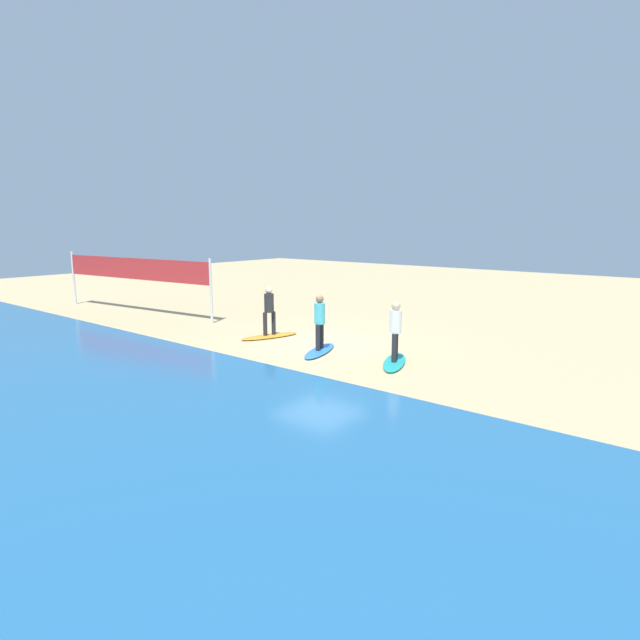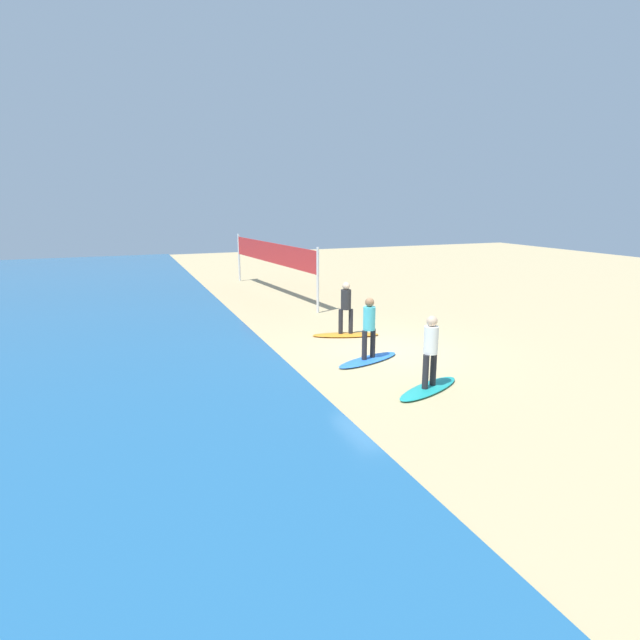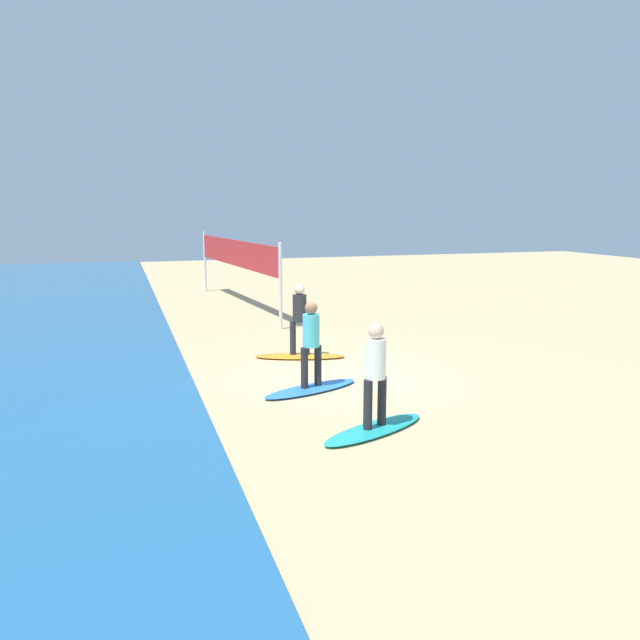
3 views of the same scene
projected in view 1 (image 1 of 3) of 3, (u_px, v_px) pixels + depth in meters
The scene contains 8 objects.
ground_plane at pixel (319, 343), 16.64m from camera, with size 60.00×60.00×0.00m, color tan.
surfboard_teal at pixel (394, 362), 14.21m from camera, with size 2.10×0.56×0.09m, color teal.
surfer_teal at pixel (395, 327), 14.03m from camera, with size 0.32×0.43×1.64m.
surfboard_blue at pixel (320, 351), 15.48m from camera, with size 2.10×0.56×0.09m, color blue.
surfer_blue at pixel (320, 318), 15.30m from camera, with size 0.32×0.44×1.64m.
surfboard_orange at pixel (270, 336), 17.50m from camera, with size 2.10×0.56×0.09m, color orange.
surfer_orange at pixel (269, 307), 17.31m from camera, with size 0.32×0.45×1.64m.
volleyball_net at pixel (134, 271), 22.13m from camera, with size 9.05×1.05×2.50m.
Camera 1 is at (-10.21, 12.61, 3.78)m, focal length 29.06 mm.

